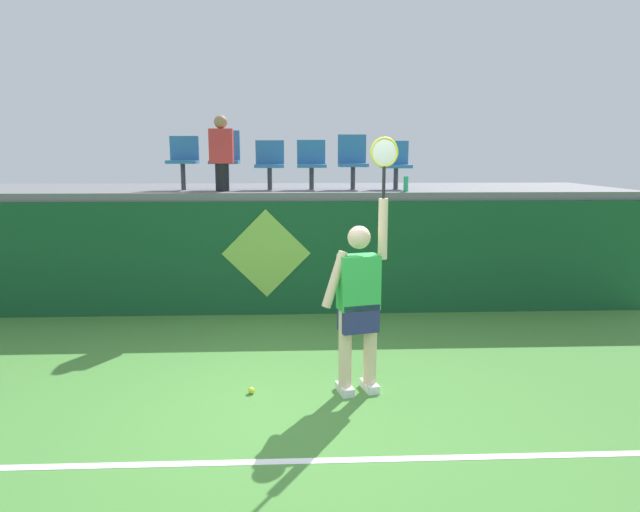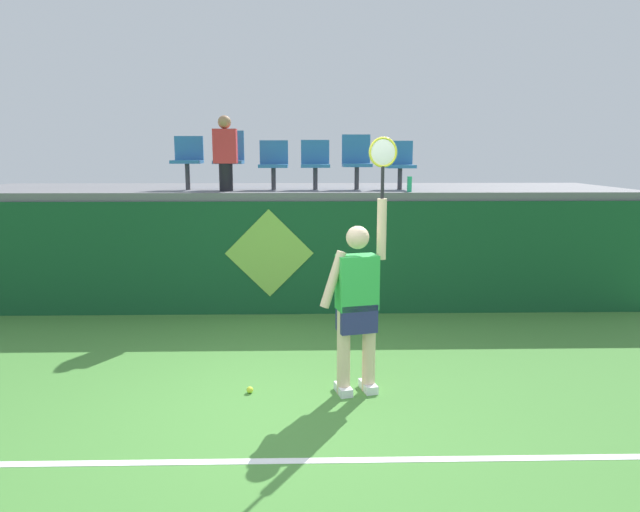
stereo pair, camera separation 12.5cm
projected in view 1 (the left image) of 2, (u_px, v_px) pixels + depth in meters
ground_plane at (288, 412)px, 5.20m from camera, size 40.00×40.00×0.00m
court_back_wall at (290, 258)px, 8.31m from camera, size 10.57×0.20×1.64m
spectator_platform at (291, 191)px, 9.42m from camera, size 10.57×2.66×0.12m
court_baseline_stripe at (287, 461)px, 4.37m from camera, size 9.52×0.08×0.01m
tennis_player at (359, 300)px, 5.50m from camera, size 0.74×0.34×2.47m
tennis_ball at (251, 390)px, 5.60m from camera, size 0.07×0.07×0.07m
water_bottle at (406, 184)px, 8.33m from camera, size 0.07×0.07×0.22m
stadium_chair_0 at (183, 158)px, 8.72m from camera, size 0.44×0.42×0.81m
stadium_chair_1 at (225, 157)px, 8.75m from camera, size 0.44×0.42×0.90m
stadium_chair_2 at (270, 162)px, 8.79m from camera, size 0.44×0.42×0.75m
stadium_chair_3 at (311, 162)px, 8.82m from camera, size 0.44×0.42×0.76m
stadium_chair_4 at (353, 160)px, 8.85m from camera, size 0.44×0.42×0.84m
stadium_chair_5 at (395, 162)px, 8.87m from camera, size 0.44×0.42×0.74m
spectator_0 at (221, 152)px, 8.34m from camera, size 0.34×0.20×1.09m
wall_signage_mount at (267, 314)px, 8.34m from camera, size 1.27×0.01×1.54m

